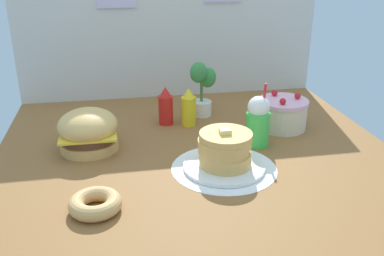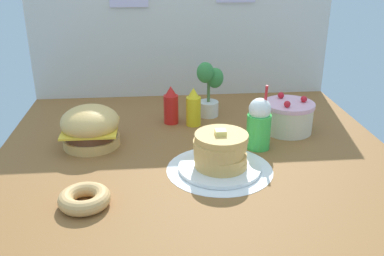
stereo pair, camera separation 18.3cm
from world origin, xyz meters
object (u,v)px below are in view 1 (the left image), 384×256
at_px(ketchup_bottle, 166,107).
at_px(donut_pink_glaze, 95,203).
at_px(burger, 88,131).
at_px(cream_soda_cup, 258,121).
at_px(mustard_bottle, 189,108).
at_px(pancake_stack, 225,152).
at_px(potted_plant, 202,86).
at_px(layer_cake, 282,114).

distance_m(ketchup_bottle, donut_pink_glaze, 0.95).
xyz_separation_m(burger, cream_soda_cup, (0.86, -0.11, 0.03)).
bearing_deg(mustard_bottle, donut_pink_glaze, -122.40).
xyz_separation_m(pancake_stack, ketchup_bottle, (-0.20, 0.61, 0.02)).
bearing_deg(donut_pink_glaze, potted_plant, 57.06).
height_order(layer_cake, ketchup_bottle, ketchup_bottle).
bearing_deg(donut_pink_glaze, burger, 94.05).
height_order(burger, cream_soda_cup, cream_soda_cup).
height_order(burger, pancake_stack, burger).
relative_size(ketchup_bottle, donut_pink_glaze, 1.08).
relative_size(mustard_bottle, cream_soda_cup, 0.67).
relative_size(pancake_stack, layer_cake, 1.36).
bearing_deg(layer_cake, potted_plant, 145.16).
bearing_deg(burger, potted_plant, 29.69).
bearing_deg(potted_plant, cream_soda_cup, -68.02).
bearing_deg(layer_cake, burger, -175.15).
bearing_deg(cream_soda_cup, layer_cake, 42.74).
bearing_deg(donut_pink_glaze, mustard_bottle, 57.60).
height_order(cream_soda_cup, potted_plant, potted_plant).
xyz_separation_m(layer_cake, mustard_bottle, (-0.52, 0.14, 0.02)).
bearing_deg(potted_plant, donut_pink_glaze, -122.94).
bearing_deg(burger, donut_pink_glaze, -85.95).
relative_size(pancake_stack, cream_soda_cup, 1.13).
height_order(pancake_stack, cream_soda_cup, cream_soda_cup).
bearing_deg(layer_cake, pancake_stack, -136.72).
bearing_deg(pancake_stack, mustard_bottle, 97.10).
height_order(pancake_stack, donut_pink_glaze, pancake_stack).
relative_size(mustard_bottle, donut_pink_glaze, 1.08).
bearing_deg(pancake_stack, potted_plant, 87.11).
bearing_deg(cream_soda_cup, burger, 172.82).
distance_m(burger, ketchup_bottle, 0.51).
distance_m(ketchup_bottle, potted_plant, 0.27).
xyz_separation_m(burger, layer_cake, (1.08, 0.09, -0.02)).
distance_m(pancake_stack, ketchup_bottle, 0.64).
bearing_deg(cream_soda_cup, ketchup_bottle, 138.16).
xyz_separation_m(ketchup_bottle, cream_soda_cup, (0.43, -0.39, 0.03)).
height_order(ketchup_bottle, mustard_bottle, same).
height_order(ketchup_bottle, potted_plant, potted_plant).
xyz_separation_m(layer_cake, donut_pink_glaze, (-1.04, -0.68, -0.05)).
relative_size(pancake_stack, potted_plant, 1.11).
distance_m(pancake_stack, potted_plant, 0.72).
bearing_deg(layer_cake, mustard_bottle, 164.84).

